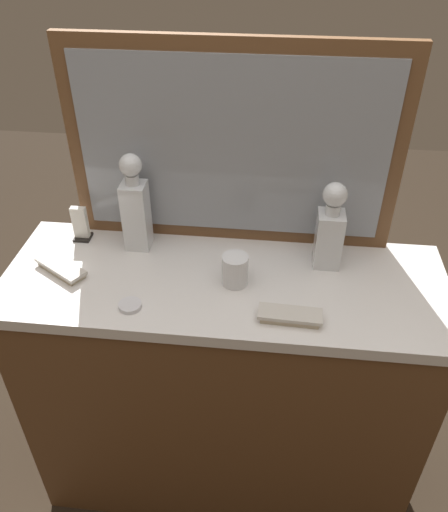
{
  "coord_description": "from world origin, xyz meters",
  "views": [
    {
      "loc": [
        0.12,
        -1.11,
        1.85
      ],
      "look_at": [
        0.0,
        0.0,
        1.02
      ],
      "focal_mm": 36.3,
      "sensor_mm": 36.0,
      "label": 1
    }
  ],
  "objects_px": {
    "silver_brush_right": "(290,316)",
    "silver_brush_far_left": "(61,268)",
    "napkin_holder": "(81,226)",
    "crystal_decanter_far_left": "(136,211)",
    "crystal_decanter_center": "(329,233)",
    "crystal_tumbler_far_left": "(235,271)",
    "porcelain_dish": "(130,305)"
  },
  "relations": [
    {
      "from": "silver_brush_far_left",
      "to": "crystal_tumbler_far_left",
      "type": "bearing_deg",
      "value": 0.67
    },
    {
      "from": "crystal_tumbler_far_left",
      "to": "silver_brush_far_left",
      "type": "bearing_deg",
      "value": -179.33
    },
    {
      "from": "porcelain_dish",
      "to": "silver_brush_far_left",
      "type": "bearing_deg",
      "value": 151.66
    },
    {
      "from": "silver_brush_far_left",
      "to": "crystal_decanter_center",
      "type": "bearing_deg",
      "value": 9.32
    },
    {
      "from": "silver_brush_far_left",
      "to": "napkin_holder",
      "type": "xyz_separation_m",
      "value": [
        0.01,
        0.17,
        0.03
      ]
    },
    {
      "from": "crystal_decanter_far_left",
      "to": "silver_brush_right",
      "type": "bearing_deg",
      "value": -31.28
    },
    {
      "from": "silver_brush_far_left",
      "to": "crystal_decanter_far_left",
      "type": "bearing_deg",
      "value": 38.65
    },
    {
      "from": "silver_brush_right",
      "to": "porcelain_dish",
      "type": "bearing_deg",
      "value": 179.96
    },
    {
      "from": "crystal_decanter_center",
      "to": "silver_brush_right",
      "type": "distance_m",
      "value": 0.28
    },
    {
      "from": "crystal_tumbler_far_left",
      "to": "porcelain_dish",
      "type": "height_order",
      "value": "crystal_tumbler_far_left"
    },
    {
      "from": "crystal_decanter_center",
      "to": "silver_brush_far_left",
      "type": "relative_size",
      "value": 1.52
    },
    {
      "from": "crystal_decanter_far_left",
      "to": "silver_brush_right",
      "type": "xyz_separation_m",
      "value": [
        0.46,
        -0.28,
        -0.11
      ]
    },
    {
      "from": "crystal_tumbler_far_left",
      "to": "silver_brush_right",
      "type": "xyz_separation_m",
      "value": [
        0.15,
        -0.13,
        -0.03
      ]
    },
    {
      "from": "crystal_tumbler_far_left",
      "to": "napkin_holder",
      "type": "relative_size",
      "value": 0.8
    },
    {
      "from": "crystal_decanter_center",
      "to": "crystal_tumbler_far_left",
      "type": "height_order",
      "value": "crystal_decanter_center"
    },
    {
      "from": "crystal_decanter_far_left",
      "to": "crystal_decanter_center",
      "type": "height_order",
      "value": "crystal_decanter_far_left"
    },
    {
      "from": "silver_brush_right",
      "to": "crystal_decanter_center",
      "type": "bearing_deg",
      "value": 67.93
    },
    {
      "from": "crystal_tumbler_far_left",
      "to": "crystal_decanter_center",
      "type": "bearing_deg",
      "value": 24.83
    },
    {
      "from": "crystal_tumbler_far_left",
      "to": "porcelain_dish",
      "type": "xyz_separation_m",
      "value": [
        -0.26,
        -0.13,
        -0.03
      ]
    },
    {
      "from": "silver_brush_right",
      "to": "silver_brush_far_left",
      "type": "distance_m",
      "value": 0.66
    },
    {
      "from": "crystal_tumbler_far_left",
      "to": "porcelain_dish",
      "type": "relative_size",
      "value": 1.46
    },
    {
      "from": "napkin_holder",
      "to": "silver_brush_right",
      "type": "bearing_deg",
      "value": -24.66
    },
    {
      "from": "crystal_decanter_center",
      "to": "crystal_tumbler_far_left",
      "type": "bearing_deg",
      "value": -155.17
    },
    {
      "from": "crystal_tumbler_far_left",
      "to": "silver_brush_far_left",
      "type": "relative_size",
      "value": 0.52
    },
    {
      "from": "crystal_decanter_far_left",
      "to": "porcelain_dish",
      "type": "relative_size",
      "value": 4.96
    },
    {
      "from": "porcelain_dish",
      "to": "napkin_holder",
      "type": "relative_size",
      "value": 0.55
    },
    {
      "from": "napkin_holder",
      "to": "crystal_decanter_center",
      "type": "bearing_deg",
      "value": -3.54
    },
    {
      "from": "napkin_holder",
      "to": "crystal_decanter_far_left",
      "type": "bearing_deg",
      "value": -5.19
    },
    {
      "from": "napkin_holder",
      "to": "silver_brush_far_left",
      "type": "bearing_deg",
      "value": -92.04
    },
    {
      "from": "silver_brush_right",
      "to": "silver_brush_far_left",
      "type": "bearing_deg",
      "value": 169.01
    },
    {
      "from": "silver_brush_right",
      "to": "silver_brush_far_left",
      "type": "xyz_separation_m",
      "value": [
        -0.65,
        0.13,
        -0.0
      ]
    },
    {
      "from": "crystal_decanter_center",
      "to": "porcelain_dish",
      "type": "xyz_separation_m",
      "value": [
        -0.51,
        -0.25,
        -0.1
      ]
    }
  ]
}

